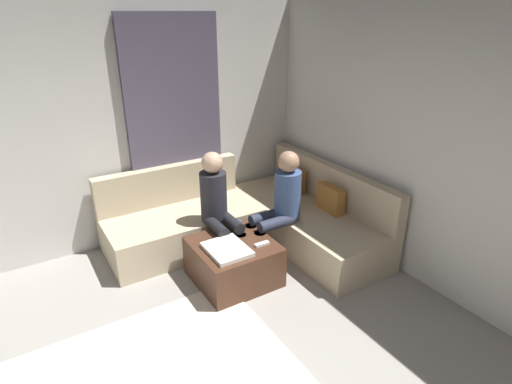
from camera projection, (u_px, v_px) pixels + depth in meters
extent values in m
cube|color=silver|center=(505.00, 169.00, 3.29)|extent=(6.00, 0.12, 2.70)
cube|color=silver|center=(49.00, 136.00, 4.16)|extent=(0.12, 6.00, 2.70)
cube|color=#595166|center=(176.00, 130.00, 4.75)|extent=(0.06, 1.10, 2.50)
cube|color=#C6B593|center=(305.00, 224.00, 4.87)|extent=(2.10, 0.85, 0.42)
cube|color=#C6B593|center=(331.00, 183.00, 4.87)|extent=(2.10, 0.14, 0.45)
cube|color=#C6B593|center=(183.00, 229.00, 4.74)|extent=(0.85, 1.70, 0.42)
cube|color=#C6B593|center=(169.00, 184.00, 4.85)|extent=(0.14, 1.70, 0.45)
cube|color=#B27233|center=(293.00, 181.00, 5.21)|extent=(0.36, 0.12, 0.36)
cube|color=#B27233|center=(330.00, 201.00, 4.67)|extent=(0.36, 0.12, 0.36)
cube|color=#4C2D1E|center=(234.00, 261.00, 4.14)|extent=(0.76, 0.76, 0.42)
cube|color=white|center=(227.00, 249.00, 3.91)|extent=(0.44, 0.36, 0.04)
cylinder|color=#334C72|center=(238.00, 225.00, 4.29)|extent=(0.08, 0.08, 0.10)
cube|color=white|center=(262.00, 244.00, 4.02)|extent=(0.05, 0.15, 0.02)
cylinder|color=#2D3347|center=(260.00, 251.00, 4.32)|extent=(0.12, 0.12, 0.42)
cylinder|color=#2D3347|center=(251.00, 243.00, 4.46)|extent=(0.12, 0.12, 0.42)
cylinder|color=#2D3347|center=(276.00, 223.00, 4.31)|extent=(0.12, 0.40, 0.12)
cylinder|color=#2D3347|center=(267.00, 216.00, 4.45)|extent=(0.12, 0.40, 0.12)
cylinder|color=#3F598C|center=(288.00, 194.00, 4.38)|extent=(0.28, 0.28, 0.50)
sphere|color=tan|center=(289.00, 162.00, 4.23)|extent=(0.22, 0.22, 0.22)
cylinder|color=black|center=(241.00, 252.00, 4.29)|extent=(0.12, 0.12, 0.42)
cylinder|color=black|center=(225.00, 257.00, 4.20)|extent=(0.12, 0.12, 0.42)
cylinder|color=black|center=(231.00, 222.00, 4.34)|extent=(0.40, 0.12, 0.12)
cylinder|color=black|center=(215.00, 226.00, 4.25)|extent=(0.40, 0.12, 0.12)
cylinder|color=#26262D|center=(214.00, 195.00, 4.35)|extent=(0.28, 0.28, 0.50)
sphere|color=#D8AD8C|center=(212.00, 163.00, 4.21)|extent=(0.22, 0.22, 0.22)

